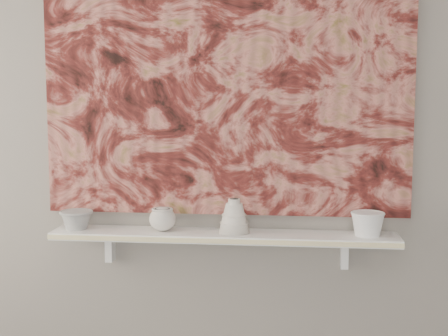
# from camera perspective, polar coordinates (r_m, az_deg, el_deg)

# --- Properties ---
(wall_back) EXTENTS (3.60, 0.00, 3.60)m
(wall_back) POSITION_cam_1_polar(r_m,az_deg,el_deg) (2.57, 0.15, 3.75)
(wall_back) COLOR gray
(wall_back) RESTS_ON floor
(shelf) EXTENTS (1.40, 0.18, 0.03)m
(shelf) POSITION_cam_1_polar(r_m,az_deg,el_deg) (2.53, -0.08, -6.23)
(shelf) COLOR white
(shelf) RESTS_ON wall_back
(shelf_stripe) EXTENTS (1.40, 0.01, 0.02)m
(shelf_stripe) POSITION_cam_1_polar(r_m,az_deg,el_deg) (2.44, -0.32, -6.72)
(shelf_stripe) COLOR beige
(shelf_stripe) RESTS_ON shelf
(bracket_left) EXTENTS (0.03, 0.06, 0.12)m
(bracket_left) POSITION_cam_1_polar(r_m,az_deg,el_deg) (2.71, -10.36, -7.12)
(bracket_left) COLOR white
(bracket_left) RESTS_ON wall_back
(bracket_right) EXTENTS (0.03, 0.06, 0.12)m
(bracket_right) POSITION_cam_1_polar(r_m,az_deg,el_deg) (2.61, 10.94, -7.67)
(bracket_right) COLOR white
(bracket_right) RESTS_ON wall_back
(painting) EXTENTS (1.50, 0.02, 1.10)m
(painting) POSITION_cam_1_polar(r_m,az_deg,el_deg) (2.55, 0.12, 8.00)
(painting) COLOR maroon
(painting) RESTS_ON wall_back
(house_motif) EXTENTS (0.09, 0.00, 0.08)m
(house_motif) POSITION_cam_1_polar(r_m,az_deg,el_deg) (2.54, 10.23, 0.95)
(house_motif) COLOR black
(house_motif) RESTS_ON painting
(bowl_grey) EXTENTS (0.16, 0.16, 0.08)m
(bowl_grey) POSITION_cam_1_polar(r_m,az_deg,el_deg) (2.66, -13.34, -4.60)
(bowl_grey) COLOR gray
(bowl_grey) RESTS_ON shelf
(cup_cream) EXTENTS (0.14, 0.14, 0.10)m
(cup_cream) POSITION_cam_1_polar(r_m,az_deg,el_deg) (2.56, -5.64, -4.67)
(cup_cream) COLOR beige
(cup_cream) RESTS_ON shelf
(bell_vessel) EXTENTS (0.17, 0.17, 0.14)m
(bell_vessel) POSITION_cam_1_polar(r_m,az_deg,el_deg) (2.51, 0.93, -4.38)
(bell_vessel) COLOR silver
(bell_vessel) RESTS_ON shelf
(bowl_white) EXTENTS (0.17, 0.17, 0.10)m
(bowl_white) POSITION_cam_1_polar(r_m,az_deg,el_deg) (2.52, 13.00, -4.99)
(bowl_white) COLOR white
(bowl_white) RESTS_ON shelf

